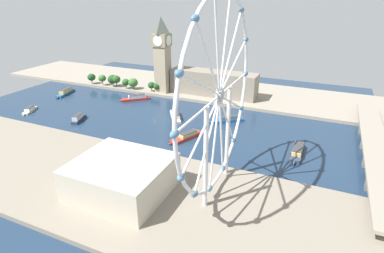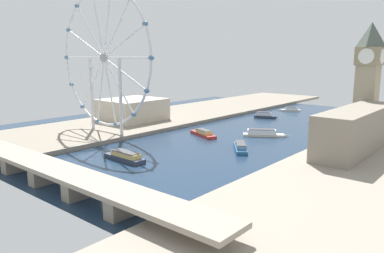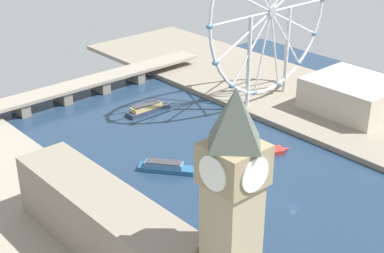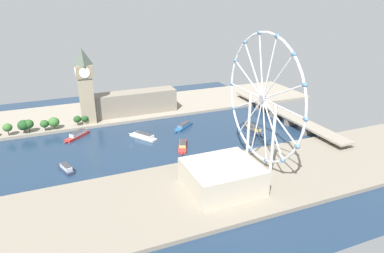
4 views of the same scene
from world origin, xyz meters
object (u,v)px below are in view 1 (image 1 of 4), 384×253
Objects in this scene: tour_boat_0 at (79,118)px; tour_boat_3 at (228,119)px; tour_boat_6 at (65,92)px; river_bridge at (375,149)px; tour_boat_7 at (187,136)px; tour_boat_1 at (297,151)px; tour_boat_5 at (136,98)px; tour_boat_4 at (175,115)px; tour_boat_2 at (30,110)px; ferris_wheel at (219,97)px; riverside_hall at (121,177)px; parliament_block at (213,83)px; clock_tower at (162,54)px.

tour_boat_3 is at bearing -85.73° from tour_boat_0.
tour_boat_6 is (-53.60, -68.10, -0.09)m from tour_boat_0.
tour_boat_3 is (-21.08, -112.37, -4.95)m from river_bridge.
tour_boat_6 is at bearing -82.29° from tour_boat_7.
tour_boat_1 is at bearing -104.28° from tour_boat_0.
tour_boat_5 is 0.83× the size of tour_boat_7.
river_bridge reaches higher than tour_boat_4.
tour_boat_7 is at bearing 68.30° from tour_boat_2.
ferris_wheel is 4.52× the size of tour_boat_0.
tour_boat_1 is (-65.17, 37.20, -54.81)m from ferris_wheel.
river_bridge is 5.54× the size of tour_boat_6.
ferris_wheel is 2.11× the size of riverside_hall.
tour_boat_5 is at bearing -46.98° from tour_boat_3.
parliament_block is at bearing 169.05° from tour_boat_5.
riverside_hall is 0.27× the size of river_bridge.
tour_boat_5 is at bearing -31.26° from tour_boat_0.
tour_boat_0 reaches higher than tour_boat_4.
parliament_block reaches higher than tour_boat_6.
river_bridge is at bearing 128.70° from riverside_hall.
ferris_wheel is at bearing 52.18° from tour_boat_2.
river_bridge is (69.12, 203.06, -37.33)m from clock_tower.
clock_tower reaches higher than riverside_hall.
tour_boat_0 is 70.08m from tour_boat_5.
tour_boat_1 is at bearing -137.32° from tour_boat_4.
ferris_wheel is at bearing 66.40° from tour_boat_3.
parliament_block is 3.99× the size of tour_boat_2.
tour_boat_3 is (48.04, 90.69, -42.28)m from clock_tower.
ferris_wheel reaches higher than tour_boat_1.
tour_boat_4 is 0.95× the size of tour_boat_6.
clock_tower is 112.45m from tour_boat_0.
tour_boat_5 is at bearing -58.80° from parliament_block.
parliament_block is at bearing 102.00° from clock_tower.
tour_boat_3 is at bearing -179.18° from tour_boat_7.
riverside_hall is 1.77× the size of tour_boat_3.
tour_boat_5 is (-69.87, 74.47, 0.65)m from tour_boat_2.
tour_boat_2 is (15.55, -244.67, -0.53)m from tour_boat_1.
tour_boat_6 is at bearing -38.62° from tour_boat_3.
tour_boat_5 reaches higher than tour_boat_7.
tour_boat_3 is at bearing 62.09° from clock_tower.
clock_tower reaches higher than tour_boat_5.
tour_boat_4 is at bearing -79.94° from tour_boat_0.
tour_boat_0 reaches higher than tour_boat_7.
riverside_hall is at bearing 40.81° from tour_boat_2.
tour_boat_2 is at bearing -64.13° from tour_boat_7.
ferris_wheel is at bearing 117.99° from riverside_hall.
ferris_wheel reaches higher than tour_boat_7.
tour_boat_6 is at bearing -32.11° from tour_boat_5.
clock_tower is at bearing 3.70° from tour_boat_4.
river_bridge reaches higher than tour_boat_5.
tour_boat_0 is (30.41, -234.40, -4.57)m from river_bridge.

